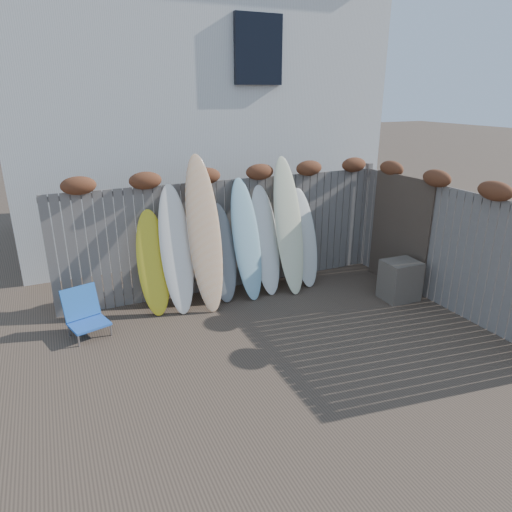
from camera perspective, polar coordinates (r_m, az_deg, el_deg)
name	(u,v)px	position (r m, az deg, el deg)	size (l,w,h in m)	color
ground	(291,348)	(6.61, 4.40, -11.45)	(80.00, 80.00, 0.00)	#493A2D
back_fence	(231,225)	(8.16, -3.10, 3.88)	(6.05, 0.28, 2.24)	slate
right_fence	(447,240)	(8.08, 22.71, 1.87)	(0.28, 4.40, 2.24)	slate
house	(185,101)	(11.88, -8.88, 18.57)	(8.50, 5.50, 6.33)	silver
beach_chair	(85,313)	(7.29, -20.63, -6.70)	(0.66, 0.68, 0.70)	blue
wooden_crate	(400,280)	(8.30, 17.55, -2.91)	(0.59, 0.49, 0.69)	#715F55
lattice_panel	(400,231)	(8.76, 17.53, 2.95)	(0.06, 1.36, 2.04)	#2E261C
surfboard_0	(153,263)	(7.51, -12.72, -0.83)	(0.51, 0.07, 1.73)	yellow
surfboard_1	(176,250)	(7.48, -9.95, 0.80)	(0.51, 0.07, 2.13)	white
surfboard_2	(204,234)	(7.49, -6.48, 2.80)	(0.55, 0.07, 2.60)	#EBA67E
surfboard_3	(222,253)	(7.81, -4.30, 0.37)	(0.49, 0.07, 1.72)	slate
surfboard_4	(246,239)	(7.87, -1.21, 2.10)	(0.49, 0.07, 2.14)	#8FBECD
surfboard_5	(265,240)	(8.08, 1.17, 1.98)	(0.50, 0.07, 1.97)	white
surfboard_6	(289,226)	(8.12, 4.11, 3.79)	(0.51, 0.07, 2.47)	beige
surfboard_7	(304,238)	(8.45, 5.99, 2.27)	(0.52, 0.07, 1.84)	silver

